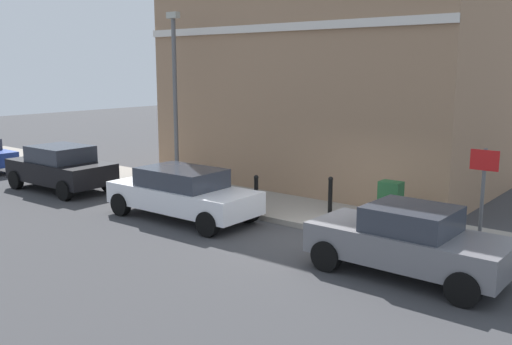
# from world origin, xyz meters

# --- Properties ---
(ground) EXTENTS (80.00, 80.00, 0.00)m
(ground) POSITION_xyz_m (0.00, 0.00, 0.00)
(ground) COLOR #38383A
(sidewalk) EXTENTS (2.57, 30.00, 0.15)m
(sidewalk) POSITION_xyz_m (1.92, 6.00, 0.07)
(sidewalk) COLOR gray
(sidewalk) RESTS_ON ground
(corner_building) EXTENTS (6.72, 11.18, 9.26)m
(corner_building) POSITION_xyz_m (6.51, 3.59, 4.63)
(corner_building) COLOR #937256
(corner_building) RESTS_ON ground
(car_grey) EXTENTS (1.80, 3.92, 1.44)m
(car_grey) POSITION_xyz_m (-0.79, -2.66, 0.73)
(car_grey) COLOR slate
(car_grey) RESTS_ON ground
(car_white) EXTENTS (1.91, 4.45, 1.42)m
(car_white) POSITION_xyz_m (-0.57, 3.99, 0.75)
(car_white) COLOR silver
(car_white) RESTS_ON ground
(car_black) EXTENTS (1.99, 3.97, 1.52)m
(car_black) POSITION_xyz_m (-0.55, 9.90, 0.79)
(car_black) COLOR black
(car_black) RESTS_ON ground
(utility_cabinet) EXTENTS (0.46, 0.61, 1.15)m
(utility_cabinet) POSITION_xyz_m (1.89, -0.99, 0.68)
(utility_cabinet) COLOR #1E4C28
(utility_cabinet) RESTS_ON sidewalk
(bollard_near_cabinet) EXTENTS (0.14, 0.14, 1.04)m
(bollard_near_cabinet) POSITION_xyz_m (1.99, 0.84, 0.70)
(bollard_near_cabinet) COLOR black
(bollard_near_cabinet) RESTS_ON sidewalk
(bollard_far_kerb) EXTENTS (0.14, 0.14, 1.04)m
(bollard_far_kerb) POSITION_xyz_m (0.88, 2.56, 0.70)
(bollard_far_kerb) COLOR black
(bollard_far_kerb) RESTS_ON sidewalk
(street_sign) EXTENTS (0.08, 0.60, 2.30)m
(street_sign) POSITION_xyz_m (1.11, -3.46, 1.66)
(street_sign) COLOR #59595B
(street_sign) RESTS_ON sidewalk
(lamppost) EXTENTS (0.20, 0.44, 5.72)m
(lamppost) POSITION_xyz_m (1.85, 6.76, 3.30)
(lamppost) COLOR #59595B
(lamppost) RESTS_ON sidewalk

